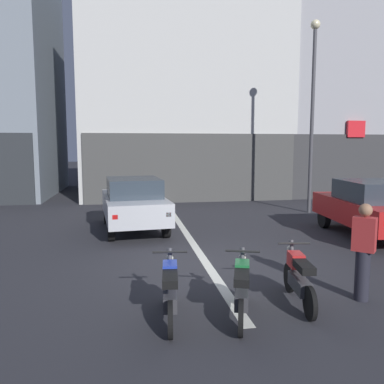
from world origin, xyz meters
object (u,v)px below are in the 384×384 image
at_px(car_silver_crossing_near, 134,202).
at_px(street_lamp, 313,99).
at_px(motorcycle_green_row_left_mid, 242,289).
at_px(motorcycle_red_row_centre, 299,277).
at_px(person_by_motorcycles, 363,251).
at_px(motorcycle_blue_row_leftmost, 170,290).
at_px(car_red_parked_kerbside, 370,207).

height_order(car_silver_crossing_near, street_lamp, street_lamp).
bearing_deg(motorcycle_green_row_left_mid, motorcycle_red_row_centre, 17.19).
bearing_deg(person_by_motorcycles, car_silver_crossing_near, 120.96).
relative_size(car_silver_crossing_near, motorcycle_red_row_centre, 2.56).
relative_size(car_silver_crossing_near, person_by_motorcycles, 2.55).
height_order(motorcycle_green_row_left_mid, person_by_motorcycles, person_by_motorcycles).
relative_size(motorcycle_blue_row_leftmost, person_by_motorcycles, 1.00).
height_order(motorcycle_blue_row_leftmost, motorcycle_red_row_centre, same).
bearing_deg(motorcycle_green_row_left_mid, street_lamp, 58.29).
xyz_separation_m(street_lamp, person_by_motorcycles, (-3.17, -8.39, -3.57)).
bearing_deg(car_red_parked_kerbside, person_by_motorcycles, -125.17).
bearing_deg(car_red_parked_kerbside, street_lamp, 87.17).
relative_size(motorcycle_green_row_left_mid, person_by_motorcycles, 0.97).
bearing_deg(car_silver_crossing_near, motorcycle_red_row_centre, -67.27).
bearing_deg(motorcycle_blue_row_leftmost, motorcycle_green_row_left_mid, -6.74).
xyz_separation_m(car_silver_crossing_near, motorcycle_blue_row_leftmost, (0.45, -6.44, -0.43)).
height_order(street_lamp, person_by_motorcycles, street_lamp).
bearing_deg(motorcycle_blue_row_leftmost, street_lamp, 53.00).
relative_size(car_silver_crossing_near, motorcycle_blue_row_leftmost, 2.55).
distance_m(car_red_parked_kerbside, motorcycle_blue_row_leftmost, 7.66).
xyz_separation_m(car_silver_crossing_near, person_by_motorcycles, (3.75, -6.25, -0.03)).
bearing_deg(motorcycle_red_row_centre, car_silver_crossing_near, 112.73).
relative_size(street_lamp, person_by_motorcycles, 4.40).
relative_size(motorcycle_red_row_centre, person_by_motorcycles, 1.00).
height_order(car_red_parked_kerbside, person_by_motorcycles, person_by_motorcycles).
relative_size(street_lamp, motorcycle_red_row_centre, 4.42).
xyz_separation_m(motorcycle_green_row_left_mid, motorcycle_red_row_centre, (1.08, 0.33, 0.00)).
bearing_deg(motorcycle_blue_row_leftmost, person_by_motorcycles, 3.30).
distance_m(motorcycle_green_row_left_mid, motorcycle_red_row_centre, 1.13).
bearing_deg(person_by_motorcycles, street_lamp, 69.34).
bearing_deg(car_red_parked_kerbside, motorcycle_blue_row_leftmost, -144.97).
bearing_deg(motorcycle_green_row_left_mid, car_red_parked_kerbside, 41.11).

